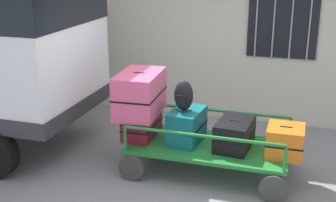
# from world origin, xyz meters

# --- Properties ---
(ground_plane) EXTENTS (40.00, 40.00, 0.00)m
(ground_plane) POSITION_xyz_m (0.00, 0.00, 0.00)
(ground_plane) COLOR gray
(luggage_cart) EXTENTS (2.31, 1.21, 0.42)m
(luggage_cart) POSITION_xyz_m (0.38, 0.21, 0.35)
(luggage_cart) COLOR #1E722D
(luggage_cart) RESTS_ON ground
(cart_railing) EXTENTS (2.20, 1.08, 0.37)m
(cart_railing) POSITION_xyz_m (0.38, 0.21, 0.73)
(cart_railing) COLOR #1E722D
(cart_railing) RESTS_ON luggage_cart
(suitcase_left_bottom) EXTENTS (0.43, 0.75, 0.37)m
(suitcase_left_bottom) POSITION_xyz_m (-0.66, 0.25, 0.60)
(suitcase_left_bottom) COLOR maroon
(suitcase_left_bottom) RESTS_ON luggage_cart
(suitcase_left_middle) EXTENTS (0.62, 0.95, 0.63)m
(suitcase_left_middle) POSITION_xyz_m (-0.66, 0.19, 1.10)
(suitcase_left_middle) COLOR #CC4C72
(suitcase_left_middle) RESTS_ON suitcase_left_bottom
(suitcase_midleft_bottom) EXTENTS (0.47, 0.69, 0.49)m
(suitcase_midleft_bottom) POSITION_xyz_m (0.03, 0.25, 0.66)
(suitcase_midleft_bottom) COLOR #0F5960
(suitcase_midleft_bottom) RESTS_ON luggage_cart
(suitcase_center_bottom) EXTENTS (0.51, 0.76, 0.40)m
(suitcase_center_bottom) POSITION_xyz_m (0.72, 0.25, 0.62)
(suitcase_center_bottom) COLOR black
(suitcase_center_bottom) RESTS_ON luggage_cart
(suitcase_midright_bottom) EXTENTS (0.49, 0.53, 0.41)m
(suitcase_midright_bottom) POSITION_xyz_m (1.42, 0.20, 0.62)
(suitcase_midright_bottom) COLOR orange
(suitcase_midright_bottom) RESTS_ON luggage_cart
(backpack) EXTENTS (0.27, 0.22, 0.44)m
(backpack) POSITION_xyz_m (-0.01, 0.20, 1.13)
(backpack) COLOR black
(backpack) RESTS_ON suitcase_midleft_bottom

